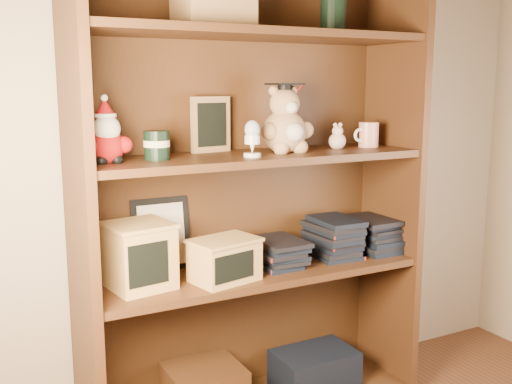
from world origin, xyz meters
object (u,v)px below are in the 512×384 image
Objects in this scene: teacher_mug at (368,135)px; bookcase at (249,201)px; grad_teddy_bear at (286,125)px; treats_box at (139,255)px.

bookcase is at bearing 173.86° from teacher_mug.
grad_teddy_bear is 2.33× the size of teacher_mug.
grad_teddy_bear reaches higher than treats_box.
grad_teddy_bear reaches higher than teacher_mug.
teacher_mug is 0.47× the size of treats_box.
grad_teddy_bear is at bearing -0.70° from treats_box.
bookcase is at bearing 7.19° from treats_box.
teacher_mug is at bearing 1.16° from grad_teddy_bear.
bookcase is 15.50× the size of teacher_mug.
teacher_mug is 0.94m from treats_box.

